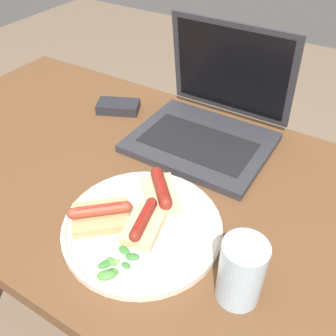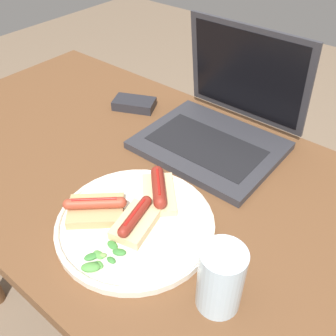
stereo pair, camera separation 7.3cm
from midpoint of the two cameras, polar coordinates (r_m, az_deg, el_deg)
desk at (r=0.89m, az=-6.10°, el=-6.38°), size 1.29×0.68×0.77m
laptop at (r=0.90m, az=4.00°, el=7.04°), size 0.31×0.29×0.26m
plate at (r=0.70m, az=-6.98°, el=-8.91°), size 0.29×0.29×0.02m
sausage_toast_left at (r=0.67m, az=-6.87°, el=-8.55°), size 0.08×0.10×0.04m
sausage_toast_middle at (r=0.72m, az=-3.96°, el=-3.68°), size 0.12×0.12×0.04m
sausage_toast_right at (r=0.70m, az=-13.23°, el=-7.10°), size 0.13×0.12×0.04m
salad_pile at (r=0.64m, az=-11.62°, el=-14.61°), size 0.06×0.08×0.01m
drinking_glass at (r=0.58m, az=7.42°, el=-15.61°), size 0.07×0.07×0.12m
external_drive at (r=1.03m, az=-9.64°, el=9.14°), size 0.13×0.10×0.02m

